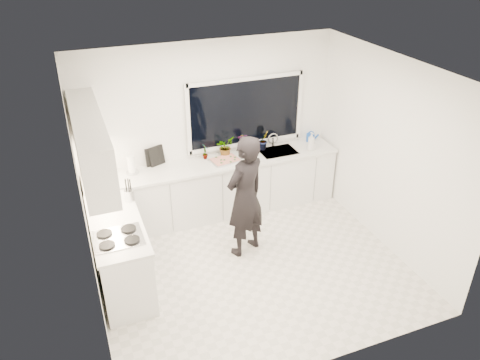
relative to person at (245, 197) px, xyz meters
name	(u,v)px	position (x,y,z in m)	size (l,w,h in m)	color
floor	(252,267)	(-0.05, -0.38, -0.90)	(4.00, 3.50, 0.02)	beige
wall_back	(209,129)	(-0.05, 1.38, 0.46)	(4.00, 0.02, 2.70)	white
wall_left	(84,213)	(-2.06, -0.38, 0.46)	(0.02, 3.50, 2.70)	white
wall_right	(388,154)	(1.96, -0.38, 0.46)	(0.02, 3.50, 2.70)	white
ceiling	(255,71)	(-0.05, -0.38, 1.82)	(4.00, 3.50, 0.02)	white
window	(246,112)	(0.55, 1.35, 0.66)	(1.80, 0.02, 1.00)	black
base_cabinets_back	(217,189)	(-0.05, 1.07, -0.45)	(3.92, 0.58, 0.88)	white
base_cabinets_left	(120,254)	(-1.72, -0.03, -0.45)	(0.58, 1.60, 0.88)	white
countertop_back	(216,163)	(-0.05, 1.06, 0.01)	(3.94, 0.62, 0.04)	silver
countertop_left	(116,224)	(-1.72, -0.03, 0.01)	(0.62, 1.60, 0.04)	silver
upper_cabinets	(91,143)	(-1.84, 0.32, 0.96)	(0.34, 2.10, 0.70)	white
sink	(278,154)	(1.00, 1.07, -0.02)	(0.58, 0.42, 0.14)	silver
faucet	(273,140)	(1.00, 1.27, 0.14)	(0.03, 0.03, 0.22)	silver
stovetop	(118,237)	(-1.74, -0.38, 0.05)	(0.56, 0.48, 0.03)	black
person	(245,197)	(0.00, 0.00, 0.00)	(0.65, 0.42, 1.77)	black
pizza_tray	(225,160)	(0.08, 1.04, 0.05)	(0.43, 0.32, 0.03)	silver
pizza	(225,159)	(0.08, 1.04, 0.07)	(0.39, 0.28, 0.01)	#AB1624
watering_can	(310,138)	(1.67, 1.23, 0.10)	(0.14, 0.14, 0.13)	#134AB7
paper_towel_roll	(132,165)	(-1.30, 1.17, 0.16)	(0.11, 0.11, 0.26)	white
knife_block	(91,172)	(-1.87, 1.21, 0.14)	(0.13, 0.10, 0.22)	#946445
utensil_crock	(129,195)	(-1.47, 0.42, 0.11)	(0.13, 0.13, 0.16)	silver
picture_frame_large	(153,157)	(-0.96, 1.31, 0.17)	(0.22, 0.02, 0.28)	black
picture_frame_small	(157,156)	(-0.90, 1.31, 0.18)	(0.25, 0.02, 0.30)	black
herb_plants	(235,145)	(0.33, 1.23, 0.19)	(1.14, 0.36, 0.32)	#26662D
soap_bottles	(312,142)	(1.51, 0.92, 0.17)	(0.15, 0.14, 0.30)	#D8BF66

